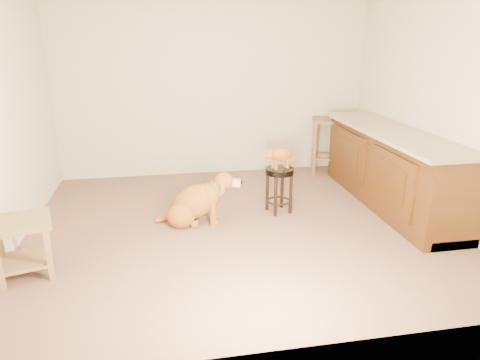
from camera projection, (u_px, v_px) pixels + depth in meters
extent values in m
cube|color=brown|center=(238.00, 225.00, 4.74)|extent=(4.50, 4.00, 0.01)
cube|color=beige|center=(214.00, 86.00, 6.18)|extent=(4.50, 0.04, 2.60)
cube|color=beige|center=(298.00, 164.00, 2.45)|extent=(4.50, 0.04, 2.60)
cube|color=beige|center=(439.00, 102.00, 4.69)|extent=(0.04, 4.00, 2.60)
cube|color=#43260C|center=(391.00, 170.00, 5.20)|extent=(0.60, 2.50, 0.90)
cube|color=gray|center=(394.00, 132.00, 5.04)|extent=(0.70, 2.56, 0.04)
cube|color=black|center=(391.00, 200.00, 5.33)|extent=(0.52, 2.50, 0.10)
cube|color=#43260C|center=(391.00, 182.00, 4.62)|extent=(0.02, 0.90, 0.62)
cube|color=#43260C|center=(349.00, 155.00, 5.64)|extent=(0.02, 0.90, 0.62)
cube|color=#371E09|center=(390.00, 182.00, 4.61)|extent=(0.02, 0.60, 0.40)
cube|color=#371E09|center=(348.00, 155.00, 5.64)|extent=(0.02, 0.60, 0.40)
cylinder|color=black|center=(282.00, 189.00, 5.16)|extent=(0.04, 0.04, 0.48)
cylinder|color=black|center=(267.00, 191.00, 5.08)|extent=(0.04, 0.04, 0.48)
cylinder|color=black|center=(291.00, 194.00, 4.99)|extent=(0.04, 0.04, 0.48)
cylinder|color=black|center=(276.00, 197.00, 4.91)|extent=(0.04, 0.04, 0.48)
torus|color=black|center=(279.00, 201.00, 5.07)|extent=(0.34, 0.34, 0.02)
cylinder|color=black|center=(280.00, 171.00, 4.95)|extent=(0.33, 0.33, 0.06)
cube|color=brown|center=(337.00, 145.00, 6.61)|extent=(0.06, 0.06, 0.78)
cube|color=brown|center=(314.00, 144.00, 6.66)|extent=(0.06, 0.06, 0.78)
cube|color=brown|center=(339.00, 151.00, 6.28)|extent=(0.06, 0.06, 0.78)
cube|color=brown|center=(314.00, 150.00, 6.33)|extent=(0.06, 0.06, 0.78)
cube|color=brown|center=(328.00, 120.00, 6.34)|extent=(0.57, 0.57, 0.04)
cube|color=olive|center=(47.00, 237.00, 3.95)|extent=(0.06, 0.06, 0.47)
cube|color=olive|center=(1.00, 245.00, 3.79)|extent=(0.06, 0.06, 0.47)
cube|color=olive|center=(49.00, 254.00, 3.62)|extent=(0.06, 0.06, 0.47)
cube|color=olive|center=(19.00, 223.00, 3.63)|extent=(0.60, 0.60, 0.04)
cube|color=olive|center=(26.00, 260.00, 3.74)|extent=(0.51, 0.51, 0.03)
ellipsoid|color=brown|center=(182.00, 208.00, 4.87)|extent=(0.34, 0.29, 0.28)
ellipsoid|color=brown|center=(181.00, 216.00, 4.66)|extent=(0.34, 0.29, 0.28)
cylinder|color=brown|center=(196.00, 215.00, 4.93)|extent=(0.08, 0.10, 0.09)
cylinder|color=brown|center=(195.00, 224.00, 4.68)|extent=(0.08, 0.10, 0.09)
ellipsoid|color=brown|center=(195.00, 202.00, 4.74)|extent=(0.68, 0.41, 0.58)
ellipsoid|color=brown|center=(210.00, 196.00, 4.72)|extent=(0.27, 0.29, 0.29)
cylinder|color=brown|center=(213.00, 205.00, 4.85)|extent=(0.08, 0.08, 0.33)
cylinder|color=brown|center=(213.00, 211.00, 4.70)|extent=(0.08, 0.08, 0.33)
sphere|color=brown|center=(216.00, 217.00, 4.90)|extent=(0.09, 0.09, 0.09)
sphere|color=brown|center=(216.00, 223.00, 4.75)|extent=(0.09, 0.09, 0.09)
cylinder|color=brown|center=(216.00, 188.00, 4.70)|extent=(0.23, 0.17, 0.21)
ellipsoid|color=brown|center=(224.00, 181.00, 4.68)|extent=(0.24, 0.22, 0.20)
cube|color=tan|center=(234.00, 182.00, 4.69)|extent=(0.15, 0.09, 0.09)
sphere|color=black|center=(240.00, 182.00, 4.69)|extent=(0.05, 0.05, 0.05)
cube|color=brown|center=(222.00, 181.00, 4.77)|extent=(0.05, 0.06, 0.15)
cube|color=brown|center=(222.00, 186.00, 4.60)|extent=(0.05, 0.06, 0.15)
torus|color=#0E7663|center=(216.00, 189.00, 4.70)|extent=(0.14, 0.20, 0.18)
cylinder|color=#D8BF4C|center=(220.00, 194.00, 4.72)|extent=(0.01, 0.04, 0.04)
cylinder|color=brown|center=(167.00, 219.00, 4.83)|extent=(0.27, 0.12, 0.06)
ellipsoid|color=#92480E|center=(281.00, 154.00, 4.89)|extent=(0.31, 0.20, 0.18)
cylinder|color=#92480E|center=(273.00, 164.00, 4.93)|extent=(0.03, 0.03, 0.11)
sphere|color=#92480E|center=(273.00, 167.00, 4.94)|extent=(0.04, 0.04, 0.04)
cylinder|color=#92480E|center=(276.00, 165.00, 4.86)|extent=(0.03, 0.03, 0.11)
sphere|color=#92480E|center=(276.00, 169.00, 4.88)|extent=(0.04, 0.04, 0.04)
cylinder|color=#92480E|center=(284.00, 162.00, 4.99)|extent=(0.03, 0.03, 0.11)
sphere|color=#92480E|center=(284.00, 166.00, 5.00)|extent=(0.04, 0.04, 0.04)
cylinder|color=#92480E|center=(288.00, 164.00, 4.92)|extent=(0.03, 0.03, 0.11)
sphere|color=#92480E|center=(288.00, 167.00, 4.94)|extent=(0.04, 0.04, 0.04)
sphere|color=#92480E|center=(270.00, 154.00, 4.83)|extent=(0.10, 0.10, 0.10)
sphere|color=#92480E|center=(266.00, 156.00, 4.82)|extent=(0.04, 0.04, 0.04)
sphere|color=brown|center=(265.00, 156.00, 4.81)|extent=(0.02, 0.02, 0.02)
cone|color=#92480E|center=(269.00, 149.00, 4.84)|extent=(0.05, 0.05, 0.05)
cone|color=#C66B60|center=(269.00, 149.00, 4.84)|extent=(0.03, 0.03, 0.03)
cone|color=#92480E|center=(272.00, 150.00, 4.79)|extent=(0.05, 0.05, 0.05)
cone|color=#C66B60|center=(272.00, 150.00, 4.79)|extent=(0.03, 0.03, 0.03)
cylinder|color=#92480E|center=(290.00, 164.00, 5.03)|extent=(0.19, 0.16, 0.10)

